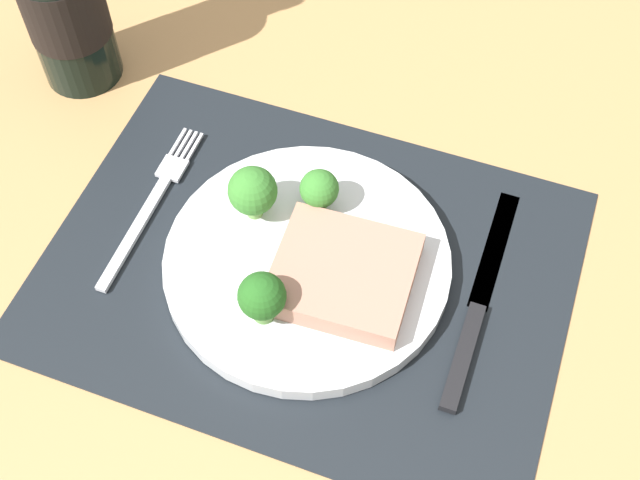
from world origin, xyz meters
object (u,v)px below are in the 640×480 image
plate (307,262)px  fork (152,203)px  knife (476,312)px  steak (343,274)px

plate → fork: (-15.93, 1.42, -0.55)cm
fork → knife: 31.06cm
steak → fork: size_ratio=0.60×
plate → knife: 15.13cm
plate → knife: plate is taller
fork → knife: size_ratio=0.83×
knife → steak: bearing=-174.9°
steak → knife: bearing=8.2°
fork → plate: bearing=-7.4°
plate → steak: (3.69, -1.11, 1.90)cm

